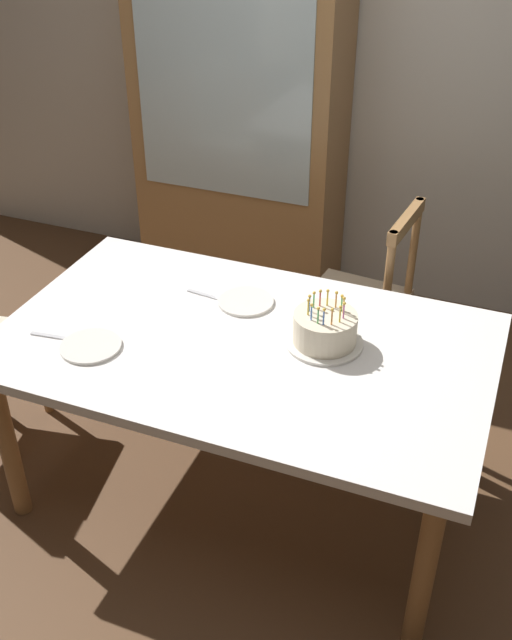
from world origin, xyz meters
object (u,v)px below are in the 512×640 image
Objects in this scene: dining_table at (243,358)px; plate_far_side at (246,301)px; china_cabinet at (240,129)px; plate_near_celebrant at (91,346)px; chair_spindle_back at (360,304)px; birthday_cake at (325,330)px.

plate_far_side is (-0.09, 0.24, 0.08)m from dining_table.
china_cabinet reaches higher than dining_table.
dining_table is at bearing -69.78° from plate_far_side.
chair_spindle_back reaches higher than plate_near_celebrant.
birthday_cake is 0.15× the size of china_cabinet.
plate_near_celebrant is 1.34m from chair_spindle_back.
dining_table is 1.71m from china_cabinet.
plate_near_celebrant is at bearing -84.68° from china_cabinet.
china_cabinet reaches higher than birthday_cake.
china_cabinet is at bearing 112.83° from dining_table.
birthday_cake is 1.75m from china_cabinet.
chair_spindle_back is 0.50× the size of china_cabinet.
plate_near_celebrant is (-0.77, -0.33, -0.05)m from birthday_cake.
chair_spindle_back is at bearing -38.44° from china_cabinet.
china_cabinet is at bearing 141.56° from chair_spindle_back.
dining_table is at bearing -67.17° from china_cabinet.
china_cabinet is (-0.66, 1.56, 0.28)m from dining_table.
dining_table is at bearing 26.27° from plate_near_celebrant.
china_cabinet reaches higher than chair_spindle_back.
dining_table is 0.32m from birthday_cake.
china_cabinet is (-0.17, 1.80, 0.20)m from plate_near_celebrant.
plate_near_celebrant is at bearing -123.39° from chair_spindle_back.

